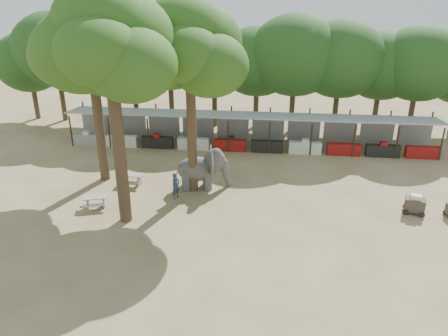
# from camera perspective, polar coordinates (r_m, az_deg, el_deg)

# --- Properties ---
(ground) EXTENTS (100.00, 100.00, 0.00)m
(ground) POSITION_cam_1_polar(r_m,az_deg,el_deg) (21.55, 1.24, -10.32)
(ground) COLOR brown
(ground) RESTS_ON ground
(vendor_stalls) EXTENTS (28.00, 2.99, 2.80)m
(vendor_stalls) POSITION_cam_1_polar(r_m,az_deg,el_deg) (33.51, 3.34, 4.66)
(vendor_stalls) COLOR #92959A
(vendor_stalls) RESTS_ON ground
(yard_tree_left) EXTENTS (7.10, 6.90, 11.02)m
(yard_tree_left) POSITION_cam_1_polar(r_m,az_deg,el_deg) (27.45, -17.19, 14.57)
(yard_tree_left) COLOR #332316
(yard_tree_left) RESTS_ON ground
(yard_tree_center) EXTENTS (7.10, 6.90, 12.04)m
(yard_tree_center) POSITION_cam_1_polar(r_m,az_deg,el_deg) (21.60, -15.04, 15.33)
(yard_tree_center) COLOR #332316
(yard_tree_center) RESTS_ON ground
(yard_tree_back) EXTENTS (7.10, 6.90, 11.36)m
(yard_tree_back) POSITION_cam_1_polar(r_m,az_deg,el_deg) (24.71, -4.80, 15.40)
(yard_tree_back) COLOR #332316
(yard_tree_back) RESTS_ON ground
(backdrop_trees) EXTENTS (46.46, 5.95, 8.33)m
(backdrop_trees) POSITION_cam_1_polar(r_m,az_deg,el_deg) (37.43, 3.94, 13.50)
(backdrop_trees) COLOR #332316
(backdrop_trees) RESTS_ON ground
(elephant) EXTENTS (3.44, 2.57, 2.57)m
(elephant) POSITION_cam_1_polar(r_m,az_deg,el_deg) (26.84, -2.77, -0.03)
(elephant) COLOR #413E3E
(elephant) RESTS_ON ground
(handler) EXTENTS (0.63, 0.70, 1.62)m
(handler) POSITION_cam_1_polar(r_m,az_deg,el_deg) (25.80, -6.31, -2.34)
(handler) COLOR #26384C
(handler) RESTS_ON ground
(picnic_table_near) EXTENTS (1.62, 1.53, 0.66)m
(picnic_table_near) POSITION_cam_1_polar(r_m,az_deg,el_deg) (25.89, -16.42, -4.06)
(picnic_table_near) COLOR gray
(picnic_table_near) RESTS_ON ground
(picnic_table_far) EXTENTS (1.45, 1.31, 0.70)m
(picnic_table_far) POSITION_cam_1_polar(r_m,az_deg,el_deg) (28.10, -11.94, -1.27)
(picnic_table_far) COLOR gray
(picnic_table_far) RESTS_ON ground
(cart_front) EXTENTS (1.33, 1.06, 1.14)m
(cart_front) POSITION_cam_1_polar(r_m,az_deg,el_deg) (26.33, 23.66, -4.37)
(cart_front) COLOR #332A22
(cart_front) RESTS_ON ground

